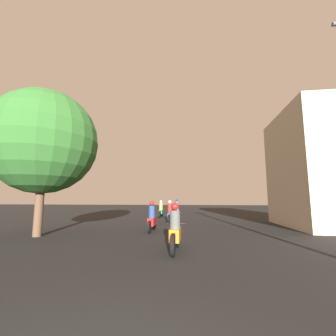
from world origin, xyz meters
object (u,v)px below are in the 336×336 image
at_px(motorcycle_orange, 175,232).
at_px(motorcycle_green, 161,210).
at_px(motorcycle_blue, 170,214).
at_px(street_tree, 44,142).
at_px(motorcycle_red, 152,219).
at_px(building_right_near, 329,168).
at_px(motorcycle_silver, 177,208).

relative_size(motorcycle_orange, motorcycle_green, 0.99).
bearing_deg(motorcycle_blue, motorcycle_orange, -81.16).
distance_m(motorcycle_orange, street_tree, 7.49).
bearing_deg(motorcycle_blue, motorcycle_red, -93.91).
height_order(motorcycle_blue, street_tree, street_tree).
bearing_deg(motorcycle_green, motorcycle_red, -82.92).
relative_size(motorcycle_red, building_right_near, 0.27).
bearing_deg(motorcycle_green, motorcycle_orange, -77.98).
height_order(motorcycle_red, building_right_near, building_right_near).
bearing_deg(motorcycle_red, motorcycle_green, 104.72).
height_order(motorcycle_orange, building_right_near, building_right_near).
height_order(motorcycle_silver, building_right_near, building_right_near).
xyz_separation_m(motorcycle_orange, motorcycle_green, (-2.49, 12.78, 0.00)).
bearing_deg(motorcycle_red, building_right_near, 24.82).
bearing_deg(motorcycle_silver, motorcycle_green, -107.42).
distance_m(motorcycle_silver, street_tree, 15.53).
relative_size(motorcycle_red, motorcycle_green, 0.97).
relative_size(motorcycle_green, building_right_near, 0.28).
bearing_deg(street_tree, motorcycle_green, 70.77).
height_order(motorcycle_red, street_tree, street_tree).
xyz_separation_m(motorcycle_orange, motorcycle_red, (-1.57, 4.15, 0.00)).
height_order(motorcycle_orange, motorcycle_blue, motorcycle_blue).
xyz_separation_m(motorcycle_green, motorcycle_silver, (1.11, 3.57, 0.04)).
relative_size(motorcycle_green, motorcycle_silver, 0.93).
bearing_deg(street_tree, motorcycle_orange, -18.14).
height_order(motorcycle_orange, motorcycle_silver, motorcycle_silver).
relative_size(motorcycle_red, motorcycle_silver, 0.90).
xyz_separation_m(motorcycle_silver, building_right_near, (9.90, -9.28, 2.79)).
xyz_separation_m(motorcycle_red, motorcycle_blue, (0.38, 4.45, 0.00)).
xyz_separation_m(motorcycle_orange, building_right_near, (8.52, 7.07, 2.83)).
bearing_deg(motorcycle_blue, motorcycle_green, 108.15).
bearing_deg(motorcycle_orange, building_right_near, 33.46).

